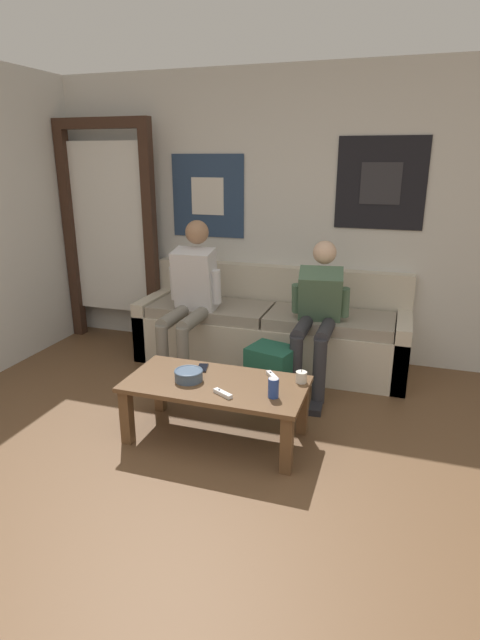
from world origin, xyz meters
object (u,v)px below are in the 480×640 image
at_px(coffee_table, 216,392).
at_px(ceramic_bowl, 189,375).
at_px(backpack, 271,376).
at_px(game_controller_near_left, 272,376).
at_px(pillar_candle, 301,377).
at_px(game_controller_near_right, 223,393).
at_px(cell_phone, 203,368).
at_px(person_seated_teen, 317,311).
at_px(drink_can_blue, 273,388).
at_px(couch, 271,331).
at_px(person_seated_adult, 190,293).

distance_m(coffee_table, ceramic_bowl, 0.21).
distance_m(backpack, game_controller_near_left, 0.51).
distance_m(ceramic_bowl, pillar_candle, 0.73).
distance_m(game_controller_near_right, cell_phone, 0.44).
height_order(person_seated_teen, game_controller_near_left, person_seated_teen).
distance_m(drink_can_blue, game_controller_near_left, 0.28).
distance_m(couch, pillar_candle, 1.32).
height_order(coffee_table, game_controller_near_right, game_controller_near_right).
bearing_deg(drink_can_blue, person_seated_adult, 133.28).
height_order(pillar_candle, game_controller_near_right, pillar_candle).
distance_m(couch, cell_phone, 1.21).
height_order(coffee_table, drink_can_blue, drink_can_blue).
distance_m(person_seated_teen, ceramic_bowl, 1.24).
xyz_separation_m(person_seated_teen, backpack, (-0.27, -0.38, -0.44)).
bearing_deg(coffee_table, person_seated_teen, 64.48).
height_order(couch, cell_phone, couch).
relative_size(person_seated_adult, backpack, 2.96).
bearing_deg(couch, person_seated_adult, -146.86).
xyz_separation_m(couch, ceramic_bowl, (-0.19, -1.40, 0.15)).
relative_size(couch, coffee_table, 2.03).
relative_size(person_seated_teen, cell_phone, 7.90).
bearing_deg(person_seated_teen, game_controller_near_left, -100.06).
bearing_deg(game_controller_near_left, cell_phone, -179.70).
bearing_deg(coffee_table, game_controller_near_left, 28.11).
bearing_deg(cell_phone, game_controller_near_right, -51.27).
xyz_separation_m(couch, cell_phone, (-0.17, -1.20, 0.11)).
height_order(ceramic_bowl, drink_can_blue, drink_can_blue).
xyz_separation_m(couch, pillar_candle, (0.52, -1.20, 0.15)).
xyz_separation_m(pillar_candle, cell_phone, (-0.69, 0.01, -0.03)).
bearing_deg(person_seated_adult, game_controller_near_right, -58.30).
bearing_deg(game_controller_near_left, backpack, 105.76).
distance_m(couch, backpack, 0.78).
bearing_deg(pillar_candle, cell_phone, 179.52).
distance_m(backpack, cell_phone, 0.62).
bearing_deg(game_controller_near_right, backpack, 82.87).
relative_size(coffee_table, drink_can_blue, 9.51).
xyz_separation_m(person_seated_teen, pillar_candle, (0.05, -0.84, -0.20)).
xyz_separation_m(game_controller_near_right, cell_phone, (-0.27, 0.34, -0.01)).
distance_m(coffee_table, game_controller_near_left, 0.39).
height_order(backpack, drink_can_blue, drink_can_blue).
height_order(couch, person_seated_teen, person_seated_teen).
height_order(person_seated_adult, backpack, person_seated_adult).
bearing_deg(couch, game_controller_near_right, -86.36).
distance_m(coffee_table, game_controller_near_right, 0.21).
relative_size(drink_can_blue, cell_phone, 0.84).
relative_size(game_controller_near_left, cell_phone, 0.91).
xyz_separation_m(couch, drink_can_blue, (0.40, -1.46, 0.17)).
distance_m(person_seated_adult, ceramic_bowl, 1.12).
bearing_deg(pillar_candle, backpack, 125.18).
bearing_deg(person_seated_adult, pillar_candle, -35.62).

